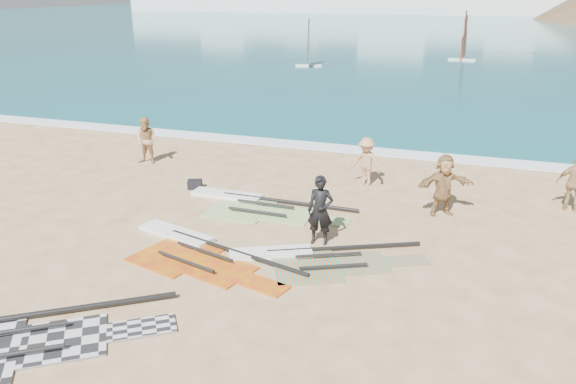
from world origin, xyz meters
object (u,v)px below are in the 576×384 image
(rig_green, at_px, (253,204))
(rig_orange, at_px, (311,259))
(beachgoer_mid, at_px, (366,162))
(beachgoer_right, at_px, (444,185))
(person_wetsuit, at_px, (320,210))
(rig_red, at_px, (194,250))
(beachgoer_left, at_px, (147,141))
(gear_bag_near, at_px, (195,184))
(beachgoer_back, at_px, (575,183))

(rig_green, xyz_separation_m, rig_orange, (2.78, -2.98, -0.00))
(rig_green, relative_size, beachgoer_mid, 3.27)
(beachgoer_right, bearing_deg, person_wetsuit, -161.74)
(rig_red, relative_size, beachgoer_left, 2.95)
(rig_green, height_order, gear_bag_near, gear_bag_near)
(rig_orange, distance_m, beachgoer_mid, 6.05)
(gear_bag_near, bearing_deg, beachgoer_back, 8.99)
(person_wetsuit, relative_size, beachgoer_back, 1.05)
(person_wetsuit, relative_size, beachgoer_left, 1.03)
(rig_green, height_order, rig_red, same)
(person_wetsuit, bearing_deg, beachgoer_back, 29.42)
(person_wetsuit, height_order, beachgoer_back, person_wetsuit)
(beachgoer_left, xyz_separation_m, beachgoer_right, (11.11, -1.69, 0.02))
(beachgoer_mid, distance_m, beachgoer_right, 3.23)
(beachgoer_mid, bearing_deg, beachgoer_left, -161.15)
(rig_red, xyz_separation_m, beachgoer_left, (-5.31, 6.36, 0.85))
(beachgoer_left, xyz_separation_m, beachgoer_mid, (8.44, 0.13, -0.06))
(rig_red, relative_size, beachgoer_back, 3.01)
(rig_orange, height_order, gear_bag_near, gear_bag_near)
(rig_red, relative_size, beachgoer_mid, 3.16)
(gear_bag_near, xyz_separation_m, beachgoer_mid, (5.37, 2.16, 0.69))
(beachgoer_right, bearing_deg, rig_red, -170.20)
(rig_orange, height_order, person_wetsuit, person_wetsuit)
(rig_red, height_order, beachgoer_mid, beachgoer_mid)
(rig_red, bearing_deg, rig_orange, 25.33)
(gear_bag_near, bearing_deg, rig_orange, -36.23)
(rig_red, bearing_deg, person_wetsuit, 43.70)
(person_wetsuit, xyz_separation_m, beachgoer_mid, (0.21, 4.95, -0.09))
(rig_orange, bearing_deg, beachgoer_right, 29.82)
(gear_bag_near, height_order, beachgoer_mid, beachgoer_mid)
(rig_red, relative_size, person_wetsuit, 2.87)
(person_wetsuit, bearing_deg, rig_orange, -91.51)
(rig_orange, relative_size, beachgoer_left, 2.74)
(rig_green, relative_size, beachgoer_left, 3.06)
(rig_green, distance_m, gear_bag_near, 2.60)
(beachgoer_left, bearing_deg, beachgoer_back, -4.39)
(rig_green, xyz_separation_m, beachgoer_right, (5.59, 1.19, 0.88))
(beachgoer_back, bearing_deg, rig_orange, 47.41)
(rig_orange, distance_m, rig_red, 3.04)
(gear_bag_near, relative_size, beachgoer_mid, 0.28)
(rig_green, xyz_separation_m, person_wetsuit, (2.71, -1.93, 0.88))
(beachgoer_mid, bearing_deg, rig_green, -116.10)
(person_wetsuit, xyz_separation_m, beachgoer_back, (6.58, 4.65, -0.04))
(rig_green, distance_m, beachgoer_left, 6.29)
(rig_green, distance_m, beachgoer_mid, 4.27)
(beachgoer_left, bearing_deg, gear_bag_near, -37.14)
(rig_green, height_order, person_wetsuit, person_wetsuit)
(rig_green, xyz_separation_m, beachgoer_left, (-5.52, 2.88, 0.85))
(rig_orange, relative_size, gear_bag_near, 10.45)
(beachgoer_back, bearing_deg, gear_bag_near, 15.19)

